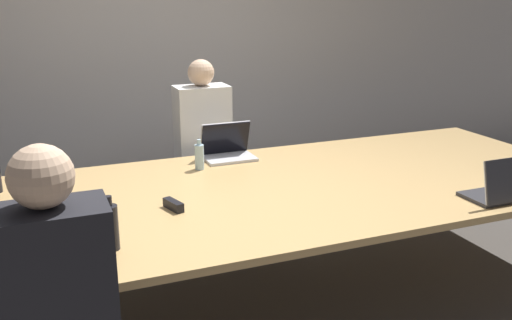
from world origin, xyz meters
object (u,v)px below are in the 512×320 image
(bottle_far_center, at_px, (199,156))
(laptop_near_left, at_px, (43,264))
(laptop_far_center, at_px, (227,148))
(bottle_near_left, at_px, (110,227))
(person_far_center, at_px, (203,153))
(laptop_near_right, at_px, (503,188))
(stapler, at_px, (173,205))

(bottle_far_center, bearing_deg, laptop_near_left, -130.06)
(laptop_far_center, relative_size, bottle_far_center, 1.75)
(bottle_near_left, height_order, person_far_center, person_far_center)
(person_far_center, xyz_separation_m, bottle_far_center, (-0.20, -0.60, 0.15))
(laptop_near_left, distance_m, laptop_far_center, 1.88)
(laptop_near_left, relative_size, bottle_far_center, 1.79)
(laptop_near_left, bearing_deg, bottle_near_left, -147.07)
(laptop_near_right, bearing_deg, laptop_far_center, -50.45)
(laptop_near_right, relative_size, bottle_near_left, 1.41)
(laptop_near_left, height_order, bottle_near_left, bottle_near_left)
(laptop_far_center, height_order, stapler, laptop_far_center)
(laptop_far_center, bearing_deg, laptop_near_right, -50.45)
(bottle_near_left, xyz_separation_m, stapler, (0.38, 0.37, -0.08))
(laptop_near_right, relative_size, bottle_far_center, 1.78)
(laptop_near_right, height_order, stapler, laptop_near_right)
(laptop_far_center, relative_size, person_far_center, 0.26)
(bottle_near_left, distance_m, stapler, 0.54)
(person_far_center, relative_size, stapler, 8.80)
(laptop_near_right, bearing_deg, person_far_center, -56.43)
(laptop_near_right, distance_m, bottle_near_left, 2.12)
(laptop_far_center, height_order, person_far_center, person_far_center)
(laptop_near_left, distance_m, bottle_near_left, 0.35)
(laptop_near_left, bearing_deg, person_far_center, -124.05)
(laptop_near_right, xyz_separation_m, laptop_near_left, (-2.41, -0.01, -0.00))
(person_far_center, xyz_separation_m, stapler, (-0.54, -1.24, 0.09))
(laptop_far_center, bearing_deg, person_far_center, 97.18)
(person_far_center, bearing_deg, laptop_near_right, -56.43)
(laptop_near_left, bearing_deg, laptop_near_right, -179.79)
(person_far_center, distance_m, bottle_far_center, 0.65)
(laptop_near_left, xyz_separation_m, stapler, (0.68, 0.57, -0.05))
(person_far_center, height_order, stapler, person_far_center)
(laptop_far_center, bearing_deg, stapler, -125.89)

